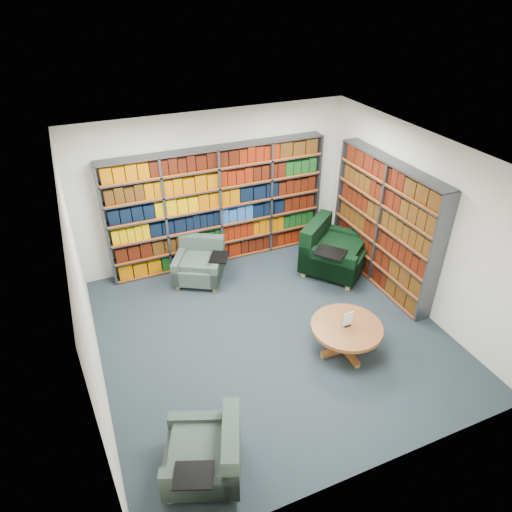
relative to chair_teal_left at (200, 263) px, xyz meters
name	(u,v)px	position (x,y,z in m)	size (l,w,h in m)	color
room_shell	(273,256)	(0.55, -1.87, 1.11)	(5.02, 5.02, 2.82)	#1D262E
bookshelf_back	(219,207)	(0.55, 0.47, 0.80)	(4.00, 0.28, 2.20)	#47494F
bookshelf_right	(384,225)	(2.89, -1.27, 0.80)	(0.28, 2.50, 2.20)	#47494F
chair_teal_left	(200,263)	(0.00, 0.00, 0.00)	(1.09, 1.09, 0.73)	#042D3D
chair_green_right	(330,252)	(2.26, -0.69, 0.08)	(1.45, 1.45, 0.94)	black
chair_teal_front	(210,455)	(-1.02, -3.70, 0.00)	(1.05, 1.08, 0.74)	#042D3D
coffee_table	(346,331)	(1.36, -2.64, 0.09)	(1.02, 1.02, 0.72)	#974823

